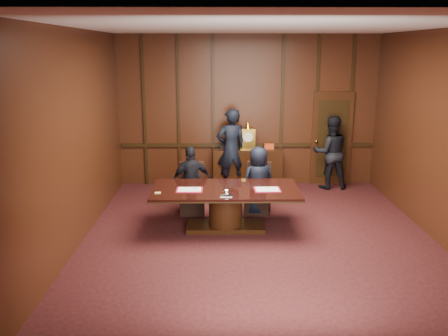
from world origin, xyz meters
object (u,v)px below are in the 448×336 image
Objects in this scene: conference_table at (226,202)px; witness_left at (231,149)px; signatory_right at (258,181)px; witness_right at (331,152)px; sideboard at (247,166)px; signatory_left at (192,181)px.

conference_table is 2.60m from witness_left.
witness_right reaches higher than signatory_right.
conference_table is at bearing -101.58° from sideboard.
conference_table is 3.57m from witness_right.
signatory_left reaches higher than signatory_right.
witness_left is at bearing -92.88° from signatory_right.
signatory_right is at bearing 42.47° from witness_right.
signatory_right is 2.53m from witness_right.
signatory_right is at bearing 91.84° from witness_left.
sideboard is 0.61× the size of conference_table.
conference_table is (-0.56, -2.72, 0.02)m from sideboard.
conference_table is 1.94× the size of signatory_left.
signatory_left is 1.30m from signatory_right.
signatory_right is 0.72× the size of witness_left.
witness_left is at bearing -1.74° from witness_right.
signatory_left is at bearing 129.09° from conference_table.
witness_left is (0.17, 2.56, 0.42)m from conference_table.
witness_left reaches higher than signatory_right.
signatory_left is (-0.65, 0.80, 0.17)m from conference_table.
signatory_right reaches higher than conference_table.
signatory_right is at bearing 50.91° from conference_table.
witness_right is at bearing -4.80° from sideboard.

